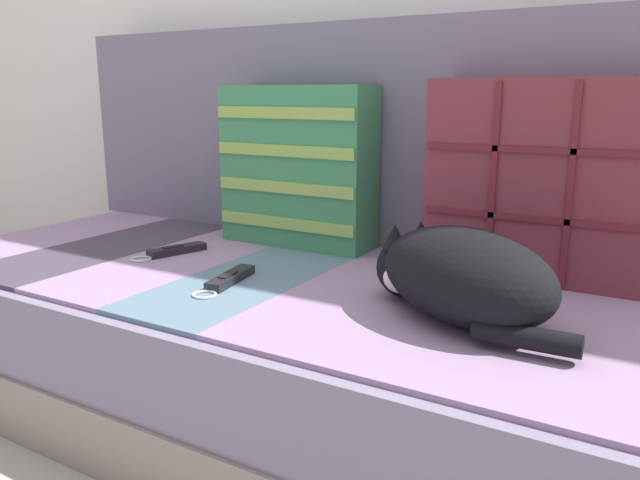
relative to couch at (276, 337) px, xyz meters
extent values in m
plane|color=#A89E8E|center=(0.00, -0.11, -0.17)|extent=(14.00, 14.00, 0.00)
cube|color=gray|center=(0.00, 0.00, -0.09)|extent=(1.83, 0.88, 0.14)
cube|color=slate|center=(0.00, 0.00, 0.07)|extent=(1.79, 0.86, 0.18)
cube|color=gray|center=(-0.74, -0.02, 0.17)|extent=(0.25, 0.77, 0.01)
cube|color=#423847|center=(-0.49, -0.02, 0.17)|extent=(0.25, 0.77, 0.01)
cube|color=gray|center=(-0.25, -0.02, 0.17)|extent=(0.25, 0.77, 0.01)
cube|color=slate|center=(0.00, -0.02, 0.17)|extent=(0.25, 0.77, 0.01)
cube|color=gray|center=(0.25, -0.02, 0.17)|extent=(0.25, 0.77, 0.01)
cube|color=gray|center=(0.49, -0.02, 0.17)|extent=(0.25, 0.77, 0.01)
cube|color=gray|center=(0.74, -0.02, 0.17)|extent=(0.25, 0.77, 0.01)
cube|color=slate|center=(0.00, 0.37, 0.45)|extent=(1.79, 0.14, 0.57)
cube|color=brown|center=(0.52, 0.22, 0.38)|extent=(0.46, 0.13, 0.42)
cube|color=maroon|center=(0.52, 0.16, 0.31)|extent=(0.44, 0.01, 0.01)
cube|color=maroon|center=(0.45, 0.16, 0.38)|extent=(0.01, 0.01, 0.40)
cube|color=maroon|center=(0.52, 0.16, 0.45)|extent=(0.44, 0.01, 0.01)
cube|color=maroon|center=(0.60, 0.16, 0.38)|extent=(0.01, 0.01, 0.40)
cube|color=#3D8956|center=(-0.08, 0.22, 0.37)|extent=(0.41, 0.13, 0.41)
cube|color=#93B751|center=(-0.08, 0.16, 0.24)|extent=(0.40, 0.01, 0.03)
cube|color=#93B751|center=(-0.08, 0.16, 0.33)|extent=(0.40, 0.01, 0.03)
cube|color=#93B751|center=(-0.08, 0.16, 0.42)|extent=(0.40, 0.01, 0.03)
cube|color=#93B751|center=(-0.08, 0.16, 0.51)|extent=(0.40, 0.01, 0.03)
ellipsoid|color=black|center=(0.48, -0.12, 0.25)|extent=(0.41, 0.34, 0.17)
sphere|color=black|center=(0.35, -0.05, 0.23)|extent=(0.12, 0.12, 0.12)
sphere|color=white|center=(0.35, -0.08, 0.22)|extent=(0.07, 0.07, 0.07)
ellipsoid|color=white|center=(0.43, -0.15, 0.23)|extent=(0.11, 0.05, 0.07)
cylinder|color=black|center=(0.61, -0.21, 0.20)|extent=(0.16, 0.04, 0.04)
cone|color=black|center=(0.33, -0.08, 0.30)|extent=(0.04, 0.04, 0.04)
cone|color=black|center=(0.36, -0.02, 0.30)|extent=(0.04, 0.04, 0.04)
cube|color=black|center=(-0.01, -0.14, 0.18)|extent=(0.06, 0.16, 0.02)
cube|color=black|center=(-0.01, -0.15, 0.19)|extent=(0.03, 0.06, 0.00)
cube|color=black|center=(-0.03, -0.07, 0.18)|extent=(0.03, 0.01, 0.02)
torus|color=silver|center=(0.00, -0.24, 0.17)|extent=(0.06, 0.06, 0.01)
cube|color=black|center=(-0.28, -0.02, 0.18)|extent=(0.08, 0.15, 0.02)
cube|color=black|center=(-0.28, -0.03, 0.19)|extent=(0.03, 0.06, 0.00)
cube|color=black|center=(-0.26, 0.05, 0.18)|extent=(0.03, 0.02, 0.02)
torus|color=silver|center=(-0.31, -0.11, 0.17)|extent=(0.06, 0.06, 0.01)
camera|label=1|loc=(0.79, -1.13, 0.56)|focal=35.00mm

